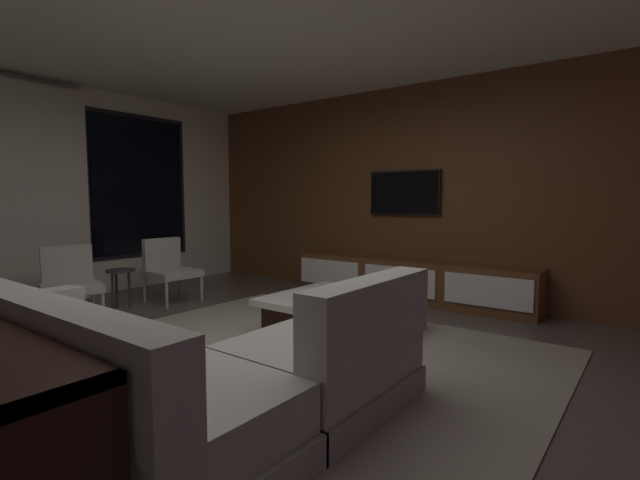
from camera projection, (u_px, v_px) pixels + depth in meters
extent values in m
plane|color=#564C44|center=(253.00, 368.00, 3.42)|extent=(9.20, 9.20, 0.00)
cube|color=silver|center=(37.00, 192.00, 5.50)|extent=(6.60, 0.12, 2.70)
cube|color=black|center=(139.00, 186.00, 6.48)|extent=(1.52, 0.02, 2.02)
cube|color=black|center=(139.00, 186.00, 6.47)|extent=(1.40, 0.03, 1.90)
cube|color=brown|center=(426.00, 193.00, 5.73)|extent=(0.12, 7.80, 2.70)
cube|color=gray|center=(293.00, 357.00, 3.64)|extent=(3.20, 3.80, 0.01)
cube|color=gray|center=(99.00, 412.00, 2.51)|extent=(0.90, 2.50, 0.18)
cube|color=#B2ADA3|center=(97.00, 375.00, 2.49)|extent=(0.86, 2.42, 0.24)
cube|color=#B2ADA3|center=(22.00, 333.00, 2.19)|extent=(0.20, 2.50, 0.40)
cube|color=#B2ADA3|center=(13.00, 308.00, 3.17)|extent=(0.90, 0.20, 0.18)
cube|color=gray|center=(320.00, 390.00, 2.81)|extent=(1.10, 0.90, 0.18)
cube|color=#B2ADA3|center=(320.00, 357.00, 2.79)|extent=(1.07, 0.86, 0.24)
cube|color=#B2ADA3|center=(370.00, 314.00, 2.55)|extent=(1.10, 0.20, 0.40)
cube|color=beige|center=(7.00, 318.00, 2.62)|extent=(0.10, 0.36, 0.36)
cube|color=#B2A893|center=(78.00, 347.00, 2.11)|extent=(0.10, 0.36, 0.36)
cube|color=black|center=(337.00, 319.00, 4.26)|extent=(1.00, 1.00, 0.30)
cube|color=white|center=(337.00, 300.00, 4.25)|extent=(1.16, 1.16, 0.06)
cube|color=#8FA883|center=(321.00, 296.00, 4.20)|extent=(0.28, 0.20, 0.03)
cube|color=#8AA0BD|center=(319.00, 293.00, 4.18)|extent=(0.22, 0.17, 0.02)
cube|color=#A6CC9E|center=(320.00, 291.00, 4.17)|extent=(0.30, 0.16, 0.02)
cylinder|color=#B2ADA0|center=(202.00, 287.00, 5.62)|extent=(0.04, 0.04, 0.36)
cylinder|color=#B2ADA0|center=(167.00, 293.00, 5.26)|extent=(0.04, 0.04, 0.36)
cylinder|color=#B2ADA0|center=(179.00, 283.00, 5.95)|extent=(0.04, 0.04, 0.36)
cylinder|color=#B2ADA0|center=(145.00, 288.00, 5.58)|extent=(0.04, 0.04, 0.36)
cube|color=#B2ADA3|center=(173.00, 273.00, 5.59)|extent=(0.57, 0.59, 0.08)
cube|color=#B2ADA3|center=(162.00, 253.00, 5.72)|extent=(0.49, 0.11, 0.38)
cylinder|color=#B2ADA0|center=(103.00, 306.00, 4.62)|extent=(0.04, 0.04, 0.36)
cylinder|color=#B2ADA0|center=(48.00, 313.00, 4.34)|extent=(0.04, 0.04, 0.36)
cylinder|color=#B2ADA0|center=(93.00, 298.00, 5.02)|extent=(0.04, 0.04, 0.36)
cylinder|color=#B2ADA0|center=(42.00, 304.00, 4.73)|extent=(0.04, 0.04, 0.36)
cube|color=#B2ADA3|center=(72.00, 288.00, 4.66)|extent=(0.67, 0.69, 0.08)
cube|color=#B2ADA3|center=(67.00, 263.00, 4.83)|extent=(0.49, 0.21, 0.38)
cylinder|color=#333338|center=(113.00, 291.00, 5.17)|extent=(0.03, 0.03, 0.46)
cylinder|color=#333338|center=(129.00, 288.00, 5.33)|extent=(0.03, 0.03, 0.46)
cylinder|color=#333338|center=(117.00, 288.00, 5.31)|extent=(0.03, 0.03, 0.46)
cylinder|color=#333338|center=(120.00, 271.00, 5.23)|extent=(0.32, 0.32, 0.02)
cube|color=brown|center=(407.00, 280.00, 5.67)|extent=(0.44, 3.10, 0.52)
cube|color=white|center=(487.00, 291.00, 4.85)|extent=(0.02, 0.93, 0.33)
cube|color=white|center=(399.00, 281.00, 5.48)|extent=(0.02, 0.93, 0.33)
cube|color=white|center=(329.00, 272.00, 6.11)|extent=(0.02, 0.93, 0.33)
cube|color=black|center=(474.00, 301.00, 5.13)|extent=(0.33, 0.68, 0.19)
cube|color=#8052B2|center=(498.00, 306.00, 4.98)|extent=(0.03, 0.04, 0.14)
cube|color=#89C572|center=(488.00, 303.00, 5.04)|extent=(0.03, 0.04, 0.18)
cube|color=tan|center=(479.00, 304.00, 5.10)|extent=(0.03, 0.04, 0.14)
cube|color=#4F996A|center=(470.00, 301.00, 5.16)|extent=(0.03, 0.04, 0.17)
cube|color=#D65C55|center=(461.00, 301.00, 5.23)|extent=(0.03, 0.04, 0.15)
cube|color=beige|center=(452.00, 299.00, 5.29)|extent=(0.03, 0.04, 0.17)
cube|color=black|center=(404.00, 193.00, 5.80)|extent=(0.04, 0.97, 0.56)
cube|color=black|center=(404.00, 193.00, 5.79)|extent=(0.05, 0.93, 0.52)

